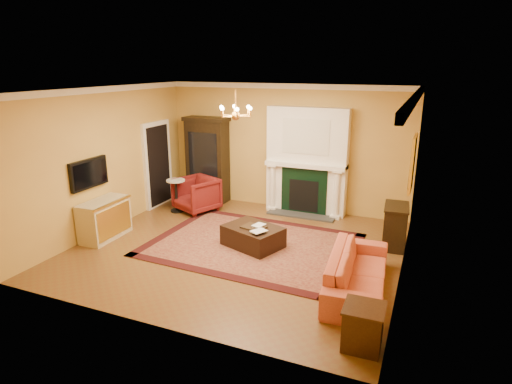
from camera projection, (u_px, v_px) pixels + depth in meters
The scene contains 26 objects.
floor at pixel (238, 249), 8.29m from camera, with size 6.00×5.50×0.02m, color brown.
ceiling at pixel (235, 89), 7.42m from camera, with size 6.00×5.50×0.02m, color white.
wall_back at pixel (285, 147), 10.30m from camera, with size 6.00×0.02×3.00m, color gold.
wall_front at pixel (144, 223), 5.42m from camera, with size 6.00×0.02×3.00m, color gold.
wall_left at pixel (107, 160), 8.97m from camera, with size 0.02×5.50×3.00m, color gold.
wall_right at pixel (409, 191), 6.75m from camera, with size 0.02×5.50×3.00m, color gold.
fireplace at pixel (307, 164), 10.00m from camera, with size 1.90×0.70×2.50m.
crown_molding at pixel (256, 90), 8.29m from camera, with size 6.00×5.50×0.12m.
doorway at pixel (158, 164), 10.58m from camera, with size 0.08×1.05×2.10m.
tv_panel at pixel (89, 174), 8.45m from camera, with size 0.09×0.95×0.58m.
gilt_mirror at pixel (412, 164), 7.96m from camera, with size 0.06×0.76×1.05m.
chandelier at pixel (236, 113), 7.54m from camera, with size 0.63×0.55×0.53m.
oriental_rug at pixel (252, 245), 8.44m from camera, with size 3.92×2.94×0.02m, color #4E1310.
china_cabinet at pixel (208, 162), 10.92m from camera, with size 1.04×0.47×2.07m, color black.
wingback_armchair at pixel (196, 193), 10.28m from camera, with size 0.88×0.83×0.91m, color maroon.
pedestal_table at pixel (176, 193), 10.23m from camera, with size 0.44×0.44×0.79m.
commode at pixel (104, 219), 8.70m from camera, with size 0.51×1.07×0.80m, color beige.
coral_sofa at pixel (358, 266), 6.64m from camera, with size 2.15×0.63×0.84m, color #CF5741.
end_table at pixel (363, 328), 5.33m from camera, with size 0.47×0.47×0.54m, color #37210F.
console_table at pixel (395, 227), 8.26m from camera, with size 0.41×0.73×0.81m, color black.
leather_ottoman at pixel (253, 236), 8.32m from camera, with size 1.06×0.77×0.40m, color black.
ottoman_tray at pixel (254, 227), 8.20m from camera, with size 0.43×0.33×0.03m, color black.
book_a at pixel (255, 219), 8.24m from camera, with size 0.19×0.02×0.26m, color gray.
book_b at pixel (255, 223), 7.97m from camera, with size 0.21×0.02×0.29m, color gray.
topiary_left at pixel (279, 150), 10.12m from camera, with size 0.17×0.17×0.46m.
topiary_right at pixel (335, 155), 9.64m from camera, with size 0.15×0.15×0.42m.
Camera 1 is at (3.26, -6.90, 3.43)m, focal length 30.00 mm.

